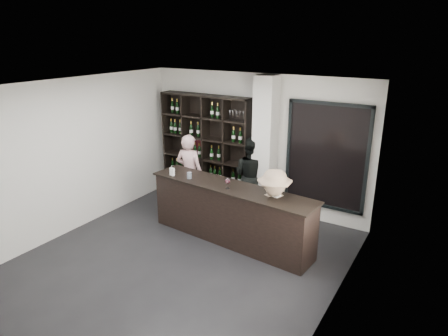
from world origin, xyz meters
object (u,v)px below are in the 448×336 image
Objects in this scene: wine_shelf at (206,148)px; taster_pink at (190,173)px; taster_black at (251,176)px; tasting_counter at (230,214)px; customer at (273,213)px.

taster_pink is at bearing -86.00° from wine_shelf.
wine_shelf reaches higher than taster_black.
customer is (0.86, -0.05, 0.24)m from tasting_counter.
wine_shelf reaches higher than tasting_counter.
taster_pink is 2.45m from customer.
taster_black is at bearing 105.23° from customer.
customer is at bearing 154.79° from taster_pink.
tasting_counter is 1.36m from taster_black.
customer is (2.31, -0.80, -0.06)m from taster_pink.
tasting_counter is at bearing 146.51° from taster_pink.
taster_pink is at bearing 31.93° from taster_black.
taster_pink is (-1.45, 0.75, 0.30)m from tasting_counter.
wine_shelf reaches higher than taster_pink.
taster_pink is at bearing 136.48° from customer.
wine_shelf is 1.43× the size of taster_pink.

